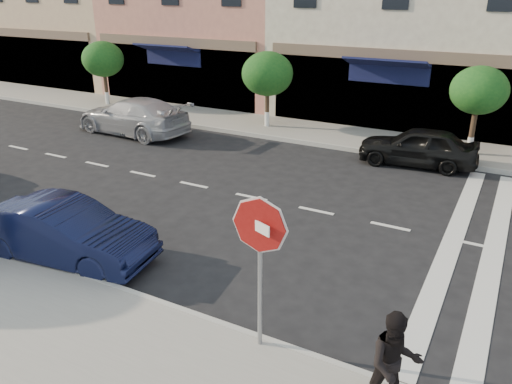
# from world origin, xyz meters

# --- Properties ---
(ground) EXTENTS (120.00, 120.00, 0.00)m
(ground) POSITION_xyz_m (0.00, 0.00, 0.00)
(ground) COLOR black
(ground) RESTS_ON ground
(sidewalk_far) EXTENTS (60.00, 3.00, 0.15)m
(sidewalk_far) POSITION_xyz_m (0.00, 11.00, 0.07)
(sidewalk_far) COLOR gray
(sidewalk_far) RESTS_ON ground
(street_tree_wa) EXTENTS (2.00, 2.00, 3.05)m
(street_tree_wa) POSITION_xyz_m (-14.00, 10.80, 2.33)
(street_tree_wa) COLOR #473323
(street_tree_wa) RESTS_ON sidewalk_far
(street_tree_wb) EXTENTS (2.10, 2.10, 3.06)m
(street_tree_wb) POSITION_xyz_m (-5.00, 10.80, 2.31)
(street_tree_wb) COLOR #473323
(street_tree_wb) RESTS_ON sidewalk_far
(street_tree_c) EXTENTS (1.90, 1.90, 3.04)m
(street_tree_c) POSITION_xyz_m (3.00, 10.80, 2.36)
(street_tree_c) COLOR #473323
(street_tree_c) RESTS_ON sidewalk_far
(stop_sign) EXTENTS (0.87, 0.37, 2.63)m
(stop_sign) POSITION_xyz_m (1.29, -1.67, 2.05)
(stop_sign) COLOR gray
(stop_sign) RESTS_ON sidewalk_near
(walker) EXTENTS (0.94, 0.88, 1.54)m
(walker) POSITION_xyz_m (3.50, -2.00, 0.92)
(walker) COLOR black
(walker) RESTS_ON sidewalk_near
(car_near_mid) EXTENTS (4.20, 1.95, 1.33)m
(car_near_mid) POSITION_xyz_m (-3.87, -1.00, 0.67)
(car_near_mid) COLOR black
(car_near_mid) RESTS_ON ground
(car_far_left) EXTENTS (5.18, 2.40, 1.47)m
(car_far_left) POSITION_xyz_m (-9.49, 7.60, 0.73)
(car_far_left) COLOR #A7A7AC
(car_far_left) RESTS_ON ground
(car_far_mid) EXTENTS (3.97, 1.88, 1.31)m
(car_far_mid) POSITION_xyz_m (1.55, 9.10, 0.66)
(car_far_mid) COLOR black
(car_far_mid) RESTS_ON ground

